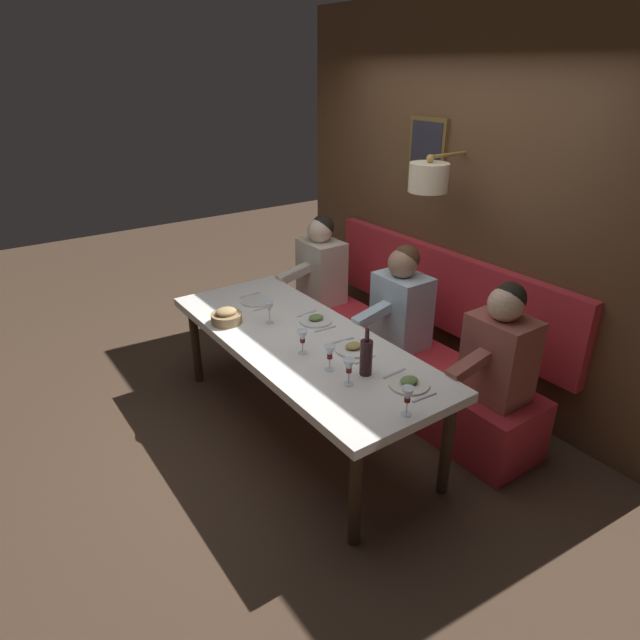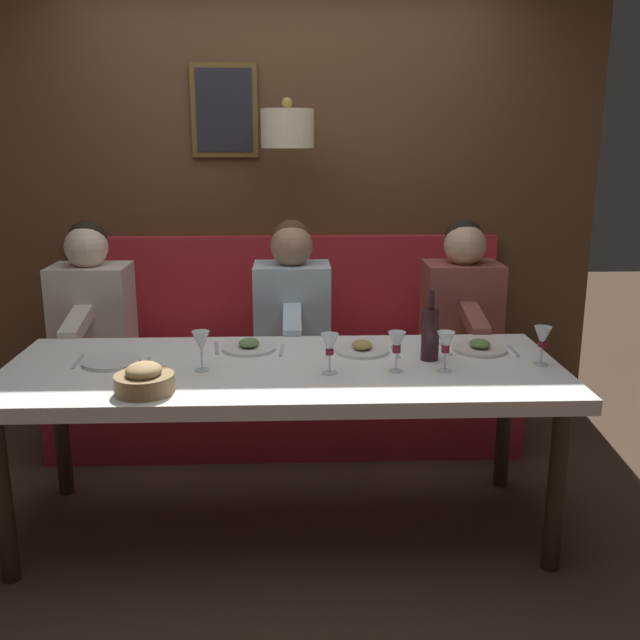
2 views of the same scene
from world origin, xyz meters
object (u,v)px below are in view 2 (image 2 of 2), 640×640
wine_glass_0 (397,344)px  wine_bottle (430,333)px  dining_table (283,381)px  diner_nearest (462,299)px  diner_near (292,301)px  wine_glass_4 (446,344)px  wine_glass_2 (330,346)px  bread_bowl (144,380)px  diner_middle (91,302)px  wine_glass_3 (542,338)px  wine_glass_1 (201,343)px

wine_glass_0 → wine_bottle: bearing=-47.7°
dining_table → diner_nearest: bearing=-47.0°
dining_table → wine_glass_0: bearing=-101.3°
diner_near → wine_glass_4: 1.16m
wine_glass_2 → bread_bowl: wine_glass_2 is taller
wine_glass_4 → diner_nearest: bearing=-16.7°
dining_table → bread_bowl: 0.60m
bread_bowl → wine_glass_0: bearing=-77.5°
wine_glass_2 → diner_near: bearing=8.6°
diner_middle → wine_glass_0: (-0.97, -1.47, 0.04)m
wine_glass_2 → bread_bowl: bearing=105.7°
dining_table → wine_bottle: bearing=-84.7°
bread_bowl → diner_middle: bearing=23.2°
dining_table → diner_nearest: diner_nearest is taller
wine_glass_3 → wine_glass_4: same height
wine_glass_0 → wine_glass_2: same height
diner_nearest → diner_near: size_ratio=1.00×
wine_bottle → wine_glass_4: bearing=-168.0°
diner_near → bread_bowl: (-1.19, 0.54, -0.03)m
dining_table → wine_glass_1: 0.38m
wine_glass_1 → wine_glass_2: size_ratio=1.00×
diner_near → wine_glass_2: bearing=-171.4°
wine_glass_2 → wine_glass_4: same height
diner_near → diner_middle: bearing=90.0°
diner_nearest → wine_bottle: (-0.82, 0.33, 0.04)m
diner_middle → wine_glass_4: diner_middle is taller
wine_glass_3 → diner_near: bearing=48.4°
diner_nearest → diner_near: 0.91m
diner_nearest → diner_near: (0.00, 0.91, 0.00)m
diner_middle → wine_glass_2: 1.56m
dining_table → wine_glass_4: (-0.10, -0.65, 0.18)m
diner_nearest → bread_bowl: bearing=129.2°
wine_bottle → bread_bowl: bearing=107.8°
diner_nearest → wine_glass_1: 1.58m
diner_nearest → wine_glass_4: (-0.98, 0.29, 0.04)m
diner_near → wine_glass_0: (-0.97, -0.42, 0.04)m
wine_glass_4 → diner_middle: bearing=59.6°
wine_glass_0 → wine_glass_4: size_ratio=1.00×
wine_glass_3 → diner_middle: bearing=66.3°
wine_glass_2 → wine_bottle: size_ratio=0.55×
wine_bottle → wine_glass_0: bearing=132.3°
wine_glass_0 → wine_glass_1: size_ratio=1.00×
diner_middle → wine_bottle: size_ratio=2.64×
dining_table → wine_bottle: wine_bottle is taller
dining_table → diner_middle: size_ratio=2.91×
diner_near → wine_glass_0: size_ratio=4.82×
dining_table → wine_glass_3: (-0.03, -1.07, 0.18)m
wine_bottle → bread_bowl: 1.18m
wine_glass_0 → wine_glass_2: size_ratio=1.00×
wine_glass_3 → wine_glass_4: (-0.07, 0.41, -0.00)m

